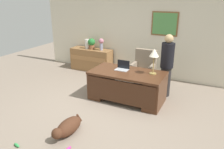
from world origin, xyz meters
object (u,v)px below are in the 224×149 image
potted_plant (92,43)px  dog_toy_plush (17,145)px  armchair (143,70)px  laptop (122,67)px  credenza (92,60)px  person_standing (167,65)px  vase_with_flowers (101,43)px  desk (127,85)px  dog_toy_bone (68,149)px  dog_lying (68,127)px  vase_empty (87,44)px  desk_lamp (154,54)px

potted_plant → dog_toy_plush: potted_plant is taller
armchair → laptop: 0.98m
armchair → dog_toy_plush: (-1.09, -3.55, -0.45)m
credenza → person_standing: 2.94m
laptop → vase_with_flowers: size_ratio=0.82×
desk → potted_plant: (-1.96, 1.61, 0.55)m
credenza → dog_toy_bone: (1.83, -3.81, -0.35)m
credenza → dog_lying: bearing=-65.6°
credenza → dog_toy_plush: bearing=-76.7°
desk → armchair: armchair is taller
vase_empty → dog_toy_plush: size_ratio=2.15×
potted_plant → vase_empty: bearing=180.0°
laptop → dog_toy_plush: 2.88m
dog_toy_plush → vase_with_flowers: bearing=98.0°
laptop → desk: bearing=-37.7°
person_standing → dog_toy_plush: size_ratio=10.82×
credenza → laptop: 2.36m
vase_with_flowers → potted_plant: 0.37m
desk → desk_lamp: 1.01m
desk_lamp → dog_toy_bone: desk_lamp is taller
desk_lamp → desk: bearing=-164.8°
dog_toy_bone → dog_toy_plush: bearing=-160.4°
credenza → potted_plant: 0.57m
vase_empty → desk: bearing=-37.0°
laptop → dog_toy_plush: laptop is taller
potted_plant → dog_toy_bone: potted_plant is taller
vase_empty → credenza: bearing=-0.5°
vase_empty → dog_lying: bearing=-63.5°
laptop → desk_lamp: bearing=1.6°
dog_lying → desk_lamp: size_ratio=1.35×
desk_lamp → potted_plant: (-2.55, 1.45, -0.26)m
laptop → vase_empty: vase_empty is taller
armchair → potted_plant: size_ratio=2.90×
person_standing → dog_lying: size_ratio=1.96×
dog_toy_plush → desk_lamp: bearing=59.1°
person_standing → vase_empty: (-2.92, 0.91, 0.09)m
vase_with_flowers → vase_empty: (-0.54, 0.00, -0.08)m
desk → dog_toy_bone: size_ratio=10.53×
dog_lying → dog_toy_plush: size_ratio=5.51×
vase_with_flowers → potted_plant: (-0.37, 0.00, -0.05)m
credenza → person_standing: bearing=-18.3°
armchair → dog_toy_bone: 3.28m
armchair → vase_with_flowers: (-1.67, 0.57, 0.52)m
desk_lamp → dog_lying: bearing=-117.0°
laptop → desk_lamp: 0.88m
credenza → dog_toy_bone: 4.24m
dog_toy_bone → person_standing: bearing=72.2°
person_standing → potted_plant: person_standing is taller
desk → armchair: bearing=85.9°
person_standing → vase_with_flowers: bearing=159.0°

